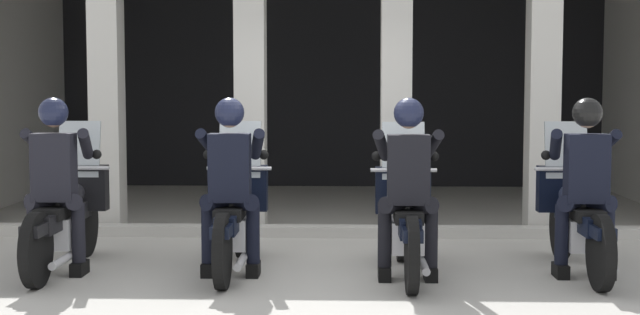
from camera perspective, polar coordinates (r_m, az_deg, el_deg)
The scene contains 11 objects.
ground_plane at distance 11.41m, azimuth 0.48°, elevation -3.93°, with size 80.00×80.00×0.00m, color #A8A59E.
station_building at distance 13.09m, azimuth 0.52°, elevation 6.56°, with size 9.54×5.20×3.40m.
kerb_strip at distance 10.14m, azimuth 0.11°, elevation -4.67°, with size 9.04×0.24×0.12m, color #B7B5AD.
motorcycle_far_left at distance 8.67m, azimuth -15.69°, elevation -3.49°, with size 0.62×2.04×1.35m.
police_officer_far_left at distance 8.35m, azimuth -16.35°, elevation -0.79°, with size 0.63×0.61×1.58m.
motorcycle_center_left at distance 8.34m, azimuth -5.39°, elevation -3.65°, with size 0.62×2.04×1.35m.
police_officer_center_left at distance 8.01m, azimuth -5.68°, elevation -0.84°, with size 0.63×0.61×1.58m.
motorcycle_center_right at distance 8.17m, azimuth 5.44°, elevation -3.83°, with size 0.62×2.04×1.35m.
police_officer_center_right at distance 7.84m, azimuth 5.58°, elevation -0.97°, with size 0.63×0.61×1.58m.
motorcycle_far_right at distance 8.56m, azimuth 15.86°, elevation -3.60°, with size 0.62×2.04×1.35m.
police_officer_far_right at distance 8.24m, azimuth 16.40°, elevation -0.86°, with size 0.63×0.61×1.58m.
Camera 1 is at (0.27, -8.28, 1.70)m, focal length 50.77 mm.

